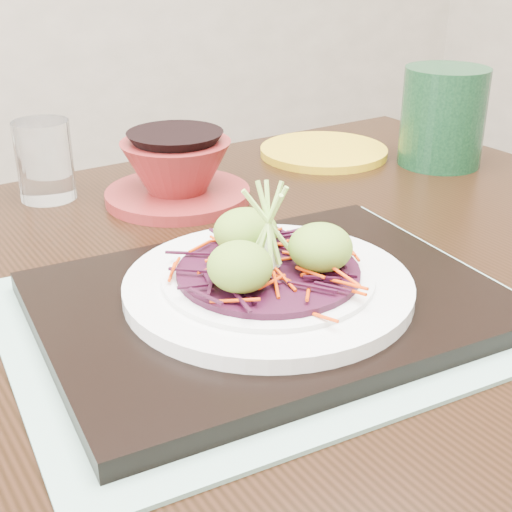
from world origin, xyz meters
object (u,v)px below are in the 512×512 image
water_glass (45,160)px  green_jar (443,117)px  white_plate (268,285)px  dining_table (201,377)px  serving_tray (268,302)px  terracotta_bowl_set (177,174)px  yellow_plate (324,151)px

water_glass → green_jar: size_ratio=0.72×
white_plate → green_jar: size_ratio=1.84×
water_glass → dining_table: bearing=-79.4°
serving_tray → water_glass: size_ratio=3.93×
dining_table → white_plate: size_ratio=5.05×
dining_table → terracotta_bowl_set: size_ratio=6.68×
white_plate → water_glass: water_glass is taller
water_glass → terracotta_bowl_set: bearing=-31.9°
serving_tray → green_jar: bearing=32.8°
dining_table → green_jar: bearing=17.7°
white_plate → water_glass: 0.37m
water_glass → terracotta_bowl_set: (0.13, -0.08, -0.01)m
terracotta_bowl_set → green_jar: 0.36m
water_glass → green_jar: (0.49, -0.12, 0.02)m
dining_table → water_glass: 0.33m
yellow_plate → white_plate: bearing=-129.9°
serving_tray → green_jar: (0.40, 0.24, 0.05)m
dining_table → water_glass: water_glass is taller
dining_table → serving_tray: (0.03, -0.07, 0.10)m
terracotta_bowl_set → white_plate: bearing=-98.7°
serving_tray → terracotta_bowl_set: terracotta_bowl_set is taller
terracotta_bowl_set → yellow_plate: bearing=14.8°
water_glass → terracotta_bowl_set: 0.15m
white_plate → water_glass: bearing=103.3°
dining_table → white_plate: bearing=-70.0°
terracotta_bowl_set → green_jar: bearing=-6.5°
serving_tray → water_glass: 0.37m
terracotta_bowl_set → yellow_plate: terracotta_bowl_set is taller
water_glass → serving_tray: bearing=-76.7°
yellow_plate → serving_tray: bearing=-129.9°
terracotta_bowl_set → yellow_plate: (0.25, 0.07, -0.03)m
dining_table → white_plate: 0.14m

